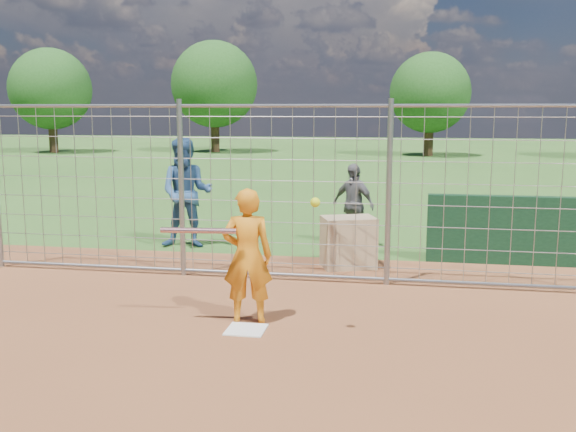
% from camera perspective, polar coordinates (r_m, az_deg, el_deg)
% --- Properties ---
extents(ground, '(100.00, 100.00, 0.00)m').
position_cam_1_polar(ground, '(7.50, -3.38, -9.64)').
color(ground, '#2D591E').
rests_on(ground, ground).
extents(home_plate, '(0.43, 0.43, 0.02)m').
position_cam_1_polar(home_plate, '(7.31, -3.75, -10.06)').
color(home_plate, silver).
rests_on(home_plate, ground).
extents(dugout_wall, '(2.60, 0.20, 1.10)m').
position_cam_1_polar(dugout_wall, '(10.80, 19.16, -1.21)').
color(dugout_wall, '#11381E').
rests_on(dugout_wall, ground).
extents(batter, '(0.63, 0.48, 1.58)m').
position_cam_1_polar(batter, '(7.38, -3.63, -3.58)').
color(batter, orange).
rests_on(batter, ground).
extents(bystander_a, '(1.04, 0.86, 1.96)m').
position_cam_1_polar(bystander_a, '(11.56, -9.00, 2.05)').
color(bystander_a, '#294D7C').
rests_on(bystander_a, ground).
extents(bystander_b, '(0.94, 0.77, 1.50)m').
position_cam_1_polar(bystander_b, '(11.64, 5.79, 1.01)').
color(bystander_b, slate).
rests_on(bystander_b, ground).
extents(equipment_bin, '(0.94, 0.79, 0.80)m').
position_cam_1_polar(equipment_bin, '(10.06, 5.39, -2.35)').
color(equipment_bin, tan).
rests_on(equipment_bin, ground).
extents(equipment_in_play, '(1.83, 0.30, 0.46)m').
position_cam_1_polar(equipment_in_play, '(7.10, -5.60, -0.72)').
color(equipment_in_play, silver).
rests_on(equipment_in_play, ground).
extents(backstop_fence, '(9.08, 0.08, 2.60)m').
position_cam_1_polar(backstop_fence, '(9.12, -0.53, 1.95)').
color(backstop_fence, gray).
rests_on(backstop_fence, ground).
extents(tree_line, '(44.66, 6.72, 6.48)m').
position_cam_1_polar(tree_line, '(35.07, 12.74, 11.31)').
color(tree_line, '#3F2B19').
rests_on(tree_line, ground).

